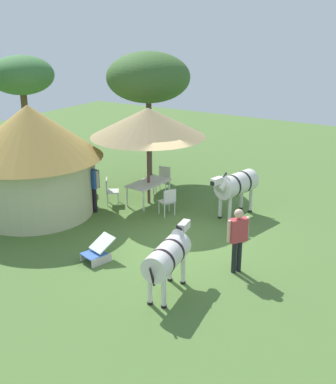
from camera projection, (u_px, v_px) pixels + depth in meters
name	position (u px, v px, depth m)	size (l,w,h in m)	color
ground_plane	(180.00, 235.00, 14.03)	(36.00, 36.00, 0.00)	#4F7234
thatched_hut	(32.00, 155.00, 14.93)	(4.45, 4.45, 3.53)	beige
shade_umbrella	(148.00, 122.00, 15.55)	(3.79, 3.79, 3.28)	brown
patio_dining_table	(149.00, 185.00, 16.27)	(1.61, 0.94, 0.74)	silver
patio_chair_east_end	(164.00, 177.00, 17.46)	(0.49, 0.50, 0.90)	silver
patio_chair_west_end	(110.00, 189.00, 16.23)	(0.60, 0.60, 0.90)	white
patio_chair_near_lawn	(168.00, 200.00, 15.25)	(0.59, 0.58, 0.90)	silver
guest_beside_umbrella	(93.00, 182.00, 15.40)	(0.30, 0.59, 1.69)	black
guest_behind_table	(88.00, 176.00, 16.01)	(0.61, 0.25, 1.70)	black
standing_watcher	(238.00, 235.00, 11.63)	(0.51, 0.43, 1.68)	black
striped_lounge_chair	(97.00, 251.00, 12.45)	(0.93, 0.74, 0.61)	#3863BA
zebra_nearest_camera	(236.00, 185.00, 15.08)	(2.11, 0.99, 1.57)	silver
zebra_by_umbrella	(168.00, 256.00, 10.76)	(2.14, 0.81, 1.46)	silver
acacia_tree_left_background	(22.00, 76.00, 18.57)	(2.52, 2.52, 4.68)	brown
acacia_tree_right_background	(148.00, 78.00, 18.24)	(3.22, 3.22, 4.85)	brown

